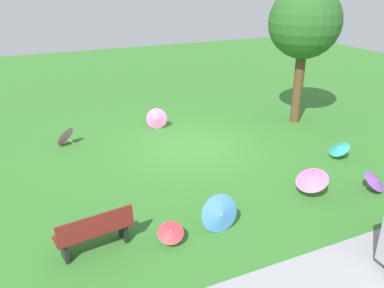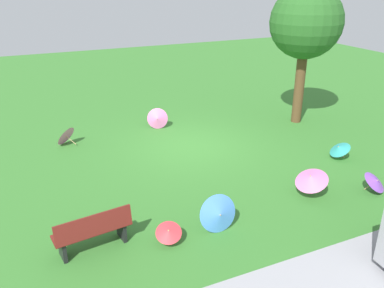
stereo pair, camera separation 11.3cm
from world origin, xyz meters
The scene contains 10 objects.
ground centered at (0.00, 0.00, 0.00)m, with size 40.00×40.00×0.00m, color #387A2D.
park_bench centered at (4.11, 4.18, 0.47)m, with size 1.65×0.68×0.90m.
shade_tree centered at (-4.75, -0.57, 3.71)m, with size 2.61×2.61×5.07m.
parasol_teal_0 centered at (-3.77, 2.80, 0.35)m, with size 0.72×0.74×0.59m.
parasol_purple_0 centered at (-3.13, 4.82, 0.33)m, with size 0.85×0.82×0.56m.
parasol_red_0 centered at (2.63, 4.64, 0.31)m, with size 0.73×0.72×0.48m.
parasol_pink_1 centered at (-1.45, 4.25, 0.50)m, with size 1.05×1.05×0.78m.
parasol_blue_0 centered at (1.44, 4.67, 0.44)m, with size 0.89×0.81×0.89m.
parasol_pink_2 centered at (0.47, -2.04, 0.39)m, with size 0.83×0.83×0.78m.
parasol_pink_3 centered at (3.83, -1.89, 0.34)m, with size 0.87×0.86×0.69m.
Camera 1 is at (5.21, 11.29, 5.35)m, focal length 37.67 mm.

